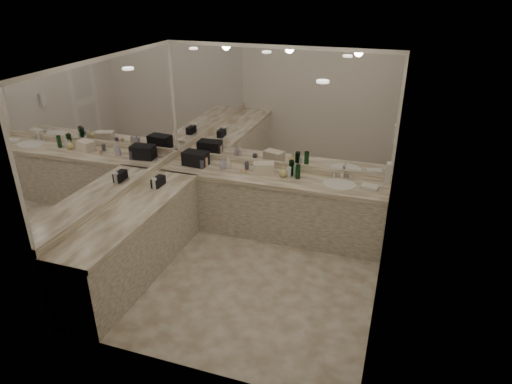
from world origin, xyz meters
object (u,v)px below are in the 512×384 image
(sink, at_px, (339,185))
(cream_cosmetic_case, at_px, (264,168))
(black_toiletry_bag, at_px, (196,158))
(soap_bottle_c, at_px, (283,171))
(wall_phone, at_px, (388,173))
(hand_towel, at_px, (370,187))
(soap_bottle_b, at_px, (223,164))
(soap_bottle_a, at_px, (228,162))

(sink, height_order, cream_cosmetic_case, cream_cosmetic_case)
(black_toiletry_bag, relative_size, soap_bottle_c, 2.30)
(sink, distance_m, black_toiletry_bag, 2.11)
(wall_phone, xyz_separation_m, hand_towel, (-0.21, 0.51, -0.43))
(black_toiletry_bag, distance_m, soap_bottle_b, 0.44)
(hand_towel, height_order, soap_bottle_b, soap_bottle_b)
(hand_towel, bearing_deg, soap_bottle_a, 178.62)
(hand_towel, bearing_deg, sink, -178.83)
(hand_towel, xyz_separation_m, soap_bottle_a, (-1.99, 0.05, 0.08))
(hand_towel, relative_size, soap_bottle_b, 1.34)
(cream_cosmetic_case, xyz_separation_m, soap_bottle_b, (-0.60, -0.02, 0.00))
(black_toiletry_bag, distance_m, cream_cosmetic_case, 1.04)
(wall_phone, height_order, soap_bottle_b, wall_phone)
(sink, relative_size, hand_towel, 2.00)
(wall_phone, bearing_deg, black_toiletry_bag, 168.86)
(soap_bottle_a, bearing_deg, hand_towel, -1.38)
(sink, xyz_separation_m, wall_phone, (0.61, -0.50, 0.46))
(cream_cosmetic_case, relative_size, soap_bottle_b, 1.73)
(black_toiletry_bag, bearing_deg, soap_bottle_a, 2.64)
(sink, height_order, soap_bottle_b, soap_bottle_b)
(soap_bottle_c, bearing_deg, sink, -1.31)
(soap_bottle_b, bearing_deg, soap_bottle_c, 0.08)
(black_toiletry_bag, distance_m, soap_bottle_c, 1.32)
(sink, relative_size, soap_bottle_c, 2.88)
(hand_towel, bearing_deg, soap_bottle_b, 179.76)
(black_toiletry_bag, xyz_separation_m, soap_bottle_b, (0.44, -0.02, -0.02))
(cream_cosmetic_case, bearing_deg, wall_phone, -36.27)
(soap_bottle_a, relative_size, soap_bottle_c, 1.23)
(cream_cosmetic_case, bearing_deg, hand_towel, -19.62)
(sink, bearing_deg, cream_cosmetic_case, 177.93)
(soap_bottle_b, xyz_separation_m, soap_bottle_c, (0.89, 0.00, -0.01))
(soap_bottle_b, bearing_deg, wall_phone, -12.82)
(hand_towel, xyz_separation_m, soap_bottle_c, (-1.17, 0.01, 0.06))
(sink, bearing_deg, hand_towel, 1.17)
(sink, bearing_deg, black_toiletry_bag, 179.10)
(wall_phone, relative_size, cream_cosmetic_case, 0.85)
(wall_phone, relative_size, soap_bottle_b, 1.47)
(cream_cosmetic_case, distance_m, soap_bottle_c, 0.29)
(wall_phone, height_order, cream_cosmetic_case, wall_phone)
(black_toiletry_bag, xyz_separation_m, soap_bottle_c, (1.32, -0.02, -0.02))
(wall_phone, bearing_deg, soap_bottle_c, 159.48)
(cream_cosmetic_case, relative_size, soap_bottle_c, 1.86)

